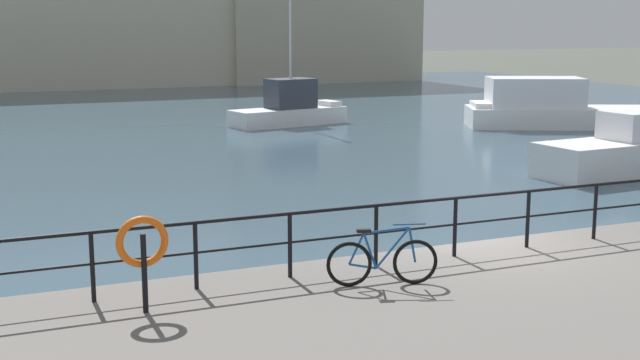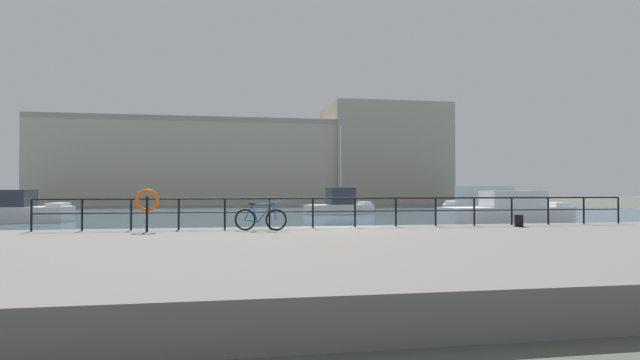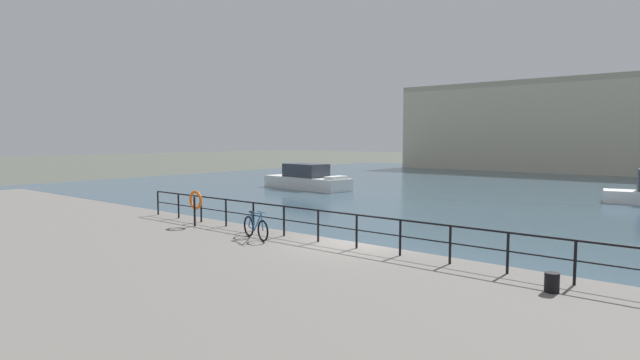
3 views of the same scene
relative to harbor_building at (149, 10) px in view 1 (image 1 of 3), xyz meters
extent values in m
plane|color=#4C5147|center=(-5.85, -55.87, -5.86)|extent=(240.00, 240.00, 0.00)
cube|color=#385160|center=(-5.85, -25.67, -5.85)|extent=(80.00, 60.00, 0.01)
cube|color=#C1B79E|center=(-5.85, 0.01, -0.53)|extent=(55.25, 11.41, 10.66)
cube|color=white|center=(11.31, -37.23, -5.38)|extent=(9.15, 6.18, 0.93)
cube|color=silver|center=(10.08, -36.67, -4.23)|extent=(4.90, 3.96, 1.39)
cube|color=white|center=(7.95, -35.69, -4.80)|extent=(1.77, 2.21, 0.24)
cube|color=white|center=(-0.24, -31.39, -5.44)|extent=(5.92, 2.95, 0.80)
cube|color=#333842|center=(-0.08, -31.36, -4.34)|extent=(2.41, 1.84, 1.41)
cube|color=white|center=(2.10, -30.92, -4.92)|extent=(0.93, 1.41, 0.24)
cylinder|color=silver|center=(-0.08, -31.36, -1.01)|extent=(0.10, 0.10, 5.25)
cube|color=white|center=(5.42, -48.24, -5.29)|extent=(7.55, 2.68, 1.12)
cylinder|color=black|center=(-13.12, -56.62, -4.59)|extent=(0.07, 0.07, 1.05)
cylinder|color=black|center=(-11.57, -56.62, -4.59)|extent=(0.07, 0.07, 1.05)
cylinder|color=black|center=(-10.01, -56.62, -4.59)|extent=(0.07, 0.07, 1.05)
cylinder|color=black|center=(-8.45, -56.62, -4.59)|extent=(0.07, 0.07, 1.05)
cylinder|color=black|center=(-6.90, -56.62, -4.59)|extent=(0.07, 0.07, 1.05)
cylinder|color=black|center=(-5.34, -56.62, -4.59)|extent=(0.07, 0.07, 1.05)
cylinder|color=black|center=(-3.78, -56.62, -4.59)|extent=(0.07, 0.07, 1.05)
cylinder|color=black|center=(-5.34, -56.62, -4.06)|extent=(21.79, 0.06, 0.06)
cylinder|color=black|center=(-5.34, -56.62, -4.54)|extent=(21.79, 0.04, 0.04)
torus|color=black|center=(-8.34, -57.75, -4.75)|extent=(0.71, 0.26, 0.72)
torus|color=black|center=(-9.35, -57.46, -4.75)|extent=(0.71, 0.26, 0.72)
cylinder|color=#194C8C|center=(-8.69, -57.65, -4.51)|extent=(0.54, 0.19, 0.66)
cylinder|color=#194C8C|center=(-9.04, -57.55, -4.55)|extent=(0.23, 0.10, 0.58)
cylinder|color=#194C8C|center=(-8.79, -57.62, -4.23)|extent=(0.70, 0.24, 0.11)
cylinder|color=#194C8C|center=(-9.14, -57.52, -4.79)|extent=(0.42, 0.16, 0.12)
cylinder|color=#194C8C|center=(-9.24, -57.49, -4.51)|extent=(0.26, 0.11, 0.51)
cylinder|color=#194C8C|center=(-8.39, -57.73, -4.47)|extent=(0.14, 0.07, 0.57)
cube|color=black|center=(-9.13, -57.52, -4.22)|extent=(0.24, 0.15, 0.05)
cylinder|color=#194C8C|center=(-8.44, -57.72, -4.14)|extent=(0.51, 0.17, 0.02)
cylinder|color=black|center=(-12.52, -57.39, -4.54)|extent=(0.08, 0.08, 1.15)
torus|color=orange|center=(-12.52, -57.33, -4.09)|extent=(0.75, 0.11, 0.75)
camera|label=1|loc=(-14.79, -68.89, -1.07)|focal=47.36mm
camera|label=2|loc=(-10.27, -75.79, -3.71)|focal=30.49mm
camera|label=3|loc=(3.67, -69.31, -1.70)|focal=28.41mm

